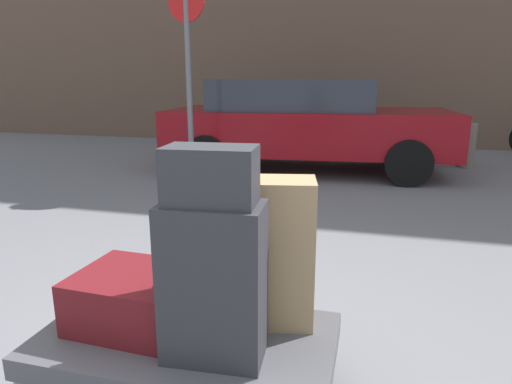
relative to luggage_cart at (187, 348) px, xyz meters
The scene contains 8 objects.
luggage_cart is the anchor object (origin of this frame).
suitcase_charcoal_rear_right 0.44m from the luggage_cart, 32.61° to the right, with size 0.40×0.23×0.64m, color #2D2D33.
suitcase_maroon_stacked_top 0.31m from the luggage_cart, behind, with size 0.56×0.44×0.24m, color maroon.
suitcase_tan_rear_left 0.57m from the luggage_cart, 32.19° to the left, with size 0.38×0.22×0.67m, color #9E7F56.
duffel_bag_charcoal_topmost_pile 0.84m from the luggage_cart, 32.61° to the right, with size 0.34×0.20×0.22m, color #2D2D33.
parked_car 5.43m from the luggage_cart, 93.46° to the left, with size 4.44×2.21×1.42m.
bollard_kerb_near 6.70m from the luggage_cart, 70.48° to the left, with size 0.26×0.26×0.72m, color #72665B.
no_parking_sign 4.26m from the luggage_cart, 112.37° to the left, with size 0.50×0.09×2.59m.
Camera 1 is at (0.74, -1.61, 1.43)m, focal length 31.33 mm.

